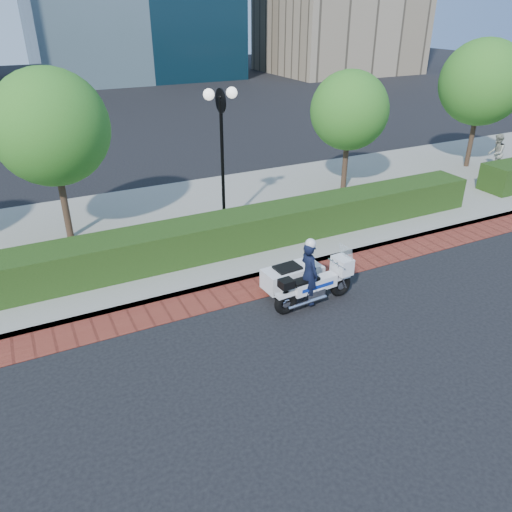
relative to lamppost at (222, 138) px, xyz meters
name	(u,v)px	position (x,y,z in m)	size (l,w,h in m)	color
ground	(275,321)	(-1.00, -5.20, -2.96)	(120.00, 120.00, 0.00)	black
brick_strip	(247,290)	(-1.00, -3.70, -2.95)	(60.00, 1.00, 0.01)	maroon
sidewalk	(186,225)	(-1.00, 0.80, -2.88)	(60.00, 8.00, 0.15)	gray
hedge_main	(214,236)	(-1.00, -1.60, -2.31)	(18.00, 1.20, 1.00)	black
lamppost	(222,138)	(0.00, 0.00, 0.00)	(1.02, 0.70, 4.21)	black
tree_b	(51,128)	(-4.50, 1.30, 0.48)	(3.20, 3.20, 4.89)	#332319
tree_c	(349,111)	(5.50, 1.30, 0.09)	(2.80, 2.80, 4.30)	#332319
tree_d	(482,83)	(12.00, 1.30, 0.65)	(3.40, 3.40, 5.16)	#332319
police_motorcycle	(304,277)	(0.05, -4.68, -2.35)	(2.20, 1.55, 1.78)	black
pedestrian	(496,153)	(12.33, 0.23, -2.02)	(0.77, 0.60, 1.58)	#A09E8D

